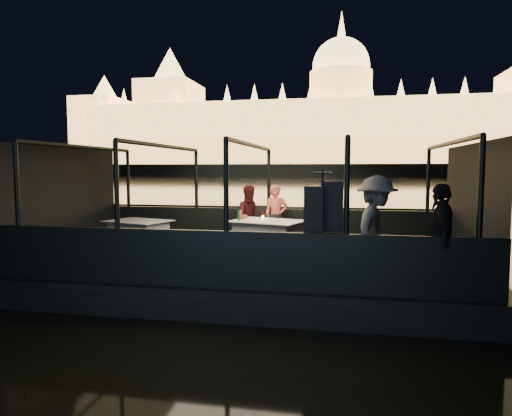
% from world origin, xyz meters
% --- Properties ---
extents(river_water, '(500.00, 500.00, 0.00)m').
position_xyz_m(river_water, '(0.00, 80.00, 0.00)').
color(river_water, black).
rests_on(river_water, ground).
extents(boat_hull, '(8.60, 4.40, 1.00)m').
position_xyz_m(boat_hull, '(0.00, 0.00, 0.00)').
color(boat_hull, black).
rests_on(boat_hull, river_water).
extents(boat_deck, '(8.00, 4.00, 0.04)m').
position_xyz_m(boat_deck, '(0.00, 0.00, 0.48)').
color(boat_deck, black).
rests_on(boat_deck, boat_hull).
extents(gunwale_port, '(8.00, 0.08, 0.90)m').
position_xyz_m(gunwale_port, '(0.00, 2.00, 0.95)').
color(gunwale_port, black).
rests_on(gunwale_port, boat_deck).
extents(gunwale_starboard, '(8.00, 0.08, 0.90)m').
position_xyz_m(gunwale_starboard, '(0.00, -2.00, 0.95)').
color(gunwale_starboard, black).
rests_on(gunwale_starboard, boat_deck).
extents(cabin_glass_port, '(8.00, 0.02, 1.40)m').
position_xyz_m(cabin_glass_port, '(0.00, 2.00, 2.10)').
color(cabin_glass_port, '#99B2B2').
rests_on(cabin_glass_port, gunwale_port).
extents(cabin_glass_starboard, '(8.00, 0.02, 1.40)m').
position_xyz_m(cabin_glass_starboard, '(0.00, -2.00, 2.10)').
color(cabin_glass_starboard, '#99B2B2').
rests_on(cabin_glass_starboard, gunwale_starboard).
extents(cabin_roof_glass, '(8.00, 4.00, 0.02)m').
position_xyz_m(cabin_roof_glass, '(0.00, 0.00, 2.80)').
color(cabin_roof_glass, '#99B2B2').
rests_on(cabin_roof_glass, boat_deck).
extents(end_wall_fore, '(0.02, 4.00, 2.30)m').
position_xyz_m(end_wall_fore, '(-4.00, 0.00, 1.65)').
color(end_wall_fore, black).
rests_on(end_wall_fore, boat_deck).
extents(end_wall_aft, '(0.02, 4.00, 2.30)m').
position_xyz_m(end_wall_aft, '(4.00, 0.00, 1.65)').
color(end_wall_aft, black).
rests_on(end_wall_aft, boat_deck).
extents(canopy_ribs, '(8.00, 4.00, 2.30)m').
position_xyz_m(canopy_ribs, '(0.00, 0.00, 1.65)').
color(canopy_ribs, black).
rests_on(canopy_ribs, boat_deck).
extents(embankment, '(400.00, 140.00, 6.00)m').
position_xyz_m(embankment, '(0.00, 210.00, 1.00)').
color(embankment, '#423D33').
rests_on(embankment, ground).
extents(parliament_building, '(220.00, 32.00, 60.00)m').
position_xyz_m(parliament_building, '(0.00, 175.00, 29.00)').
color(parliament_building, '#F2D18C').
rests_on(parliament_building, embankment).
extents(dining_table_central, '(1.70, 1.44, 0.77)m').
position_xyz_m(dining_table_central, '(0.20, 0.69, 0.89)').
color(dining_table_central, silver).
rests_on(dining_table_central, boat_deck).
extents(dining_table_aft, '(1.56, 1.31, 0.71)m').
position_xyz_m(dining_table_aft, '(-2.73, 0.70, 0.89)').
color(dining_table_aft, silver).
rests_on(dining_table_aft, boat_deck).
extents(chair_port_left, '(0.46, 0.46, 0.99)m').
position_xyz_m(chair_port_left, '(-0.17, 1.50, 0.95)').
color(chair_port_left, black).
rests_on(chair_port_left, boat_deck).
extents(chair_port_right, '(0.40, 0.40, 0.81)m').
position_xyz_m(chair_port_right, '(0.19, 1.23, 0.95)').
color(chair_port_right, black).
rests_on(chair_port_right, boat_deck).
extents(coat_stand, '(0.61, 0.55, 1.84)m').
position_xyz_m(coat_stand, '(1.43, -1.75, 1.40)').
color(coat_stand, black).
rests_on(coat_stand, boat_deck).
extents(person_woman_coral, '(0.62, 0.50, 1.48)m').
position_xyz_m(person_woman_coral, '(0.23, 1.63, 1.25)').
color(person_woman_coral, '#DD6650').
rests_on(person_woman_coral, boat_deck).
extents(person_man_maroon, '(0.86, 0.78, 1.47)m').
position_xyz_m(person_man_maroon, '(-0.34, 1.53, 1.25)').
color(person_man_maroon, '#3F1112').
rests_on(person_man_maroon, boat_deck).
extents(passenger_stripe, '(0.96, 1.27, 1.75)m').
position_xyz_m(passenger_stripe, '(2.27, -1.37, 1.35)').
color(passenger_stripe, silver).
rests_on(passenger_stripe, boat_deck).
extents(passenger_dark, '(0.48, 1.00, 1.64)m').
position_xyz_m(passenger_dark, '(3.16, -1.65, 1.35)').
color(passenger_dark, black).
rests_on(passenger_dark, boat_deck).
extents(wine_bottle, '(0.07, 0.07, 0.27)m').
position_xyz_m(wine_bottle, '(-0.40, 0.56, 1.42)').
color(wine_bottle, '#153C17').
rests_on(wine_bottle, dining_table_central).
extents(bread_basket, '(0.27, 0.27, 0.09)m').
position_xyz_m(bread_basket, '(-0.40, 0.90, 1.31)').
color(bread_basket, brown).
rests_on(bread_basket, dining_table_central).
extents(amber_candle, '(0.06, 0.06, 0.08)m').
position_xyz_m(amber_candle, '(0.06, 0.86, 1.31)').
color(amber_candle, '#FF943F').
rests_on(amber_candle, dining_table_central).
extents(plate_near, '(0.22, 0.22, 0.01)m').
position_xyz_m(plate_near, '(0.36, 0.60, 1.27)').
color(plate_near, silver).
rests_on(plate_near, dining_table_central).
extents(plate_far, '(0.28, 0.28, 0.02)m').
position_xyz_m(plate_far, '(-0.40, 1.04, 1.27)').
color(plate_far, silver).
rests_on(plate_far, dining_table_central).
extents(wine_glass_white, '(0.08, 0.08, 0.20)m').
position_xyz_m(wine_glass_white, '(-0.40, 0.69, 1.36)').
color(wine_glass_white, silver).
rests_on(wine_glass_white, dining_table_central).
extents(wine_glass_red, '(0.08, 0.08, 0.20)m').
position_xyz_m(wine_glass_red, '(0.16, 0.93, 1.36)').
color(wine_glass_red, silver).
rests_on(wine_glass_red, dining_table_central).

